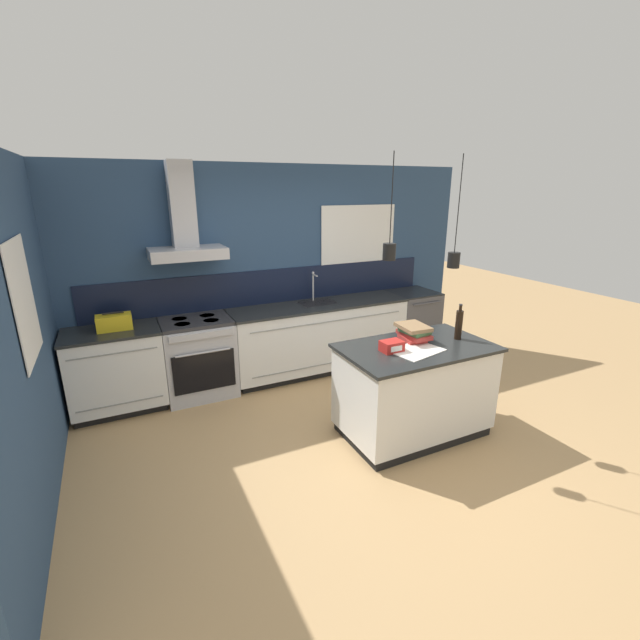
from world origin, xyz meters
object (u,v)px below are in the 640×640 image
at_px(yellow_toolbox, 114,322).
at_px(bottle_on_island, 459,324).
at_px(oven_range, 199,357).
at_px(book_stack, 414,332).
at_px(dishwasher, 411,322).
at_px(red_supply_box, 392,346).

bearing_deg(yellow_toolbox, bottle_on_island, -30.70).
distance_m(oven_range, book_stack, 2.46).
height_order(oven_range, bottle_on_island, bottle_on_island).
xyz_separation_m(dishwasher, yellow_toolbox, (-3.83, 0.00, 0.54)).
height_order(oven_range, dishwasher, same).
xyz_separation_m(oven_range, yellow_toolbox, (-0.81, 0.00, 0.54)).
relative_size(red_supply_box, yellow_toolbox, 0.57).
height_order(oven_range, red_supply_box, red_supply_box).
bearing_deg(bottle_on_island, book_stack, 159.11).
height_order(book_stack, red_supply_box, book_stack).
distance_m(dishwasher, bottle_on_island, 2.06).
distance_m(book_stack, red_supply_box, 0.39).
height_order(red_supply_box, yellow_toolbox, yellow_toolbox).
height_order(bottle_on_island, yellow_toolbox, bottle_on_island).
relative_size(dishwasher, bottle_on_island, 2.59).
distance_m(bottle_on_island, book_stack, 0.45).
bearing_deg(red_supply_box, bottle_on_island, -0.79).
bearing_deg(oven_range, dishwasher, 0.08).
bearing_deg(red_supply_box, book_stack, 22.47).
distance_m(dishwasher, book_stack, 2.12).
height_order(oven_range, yellow_toolbox, yellow_toolbox).
xyz_separation_m(bottle_on_island, book_stack, (-0.41, 0.16, -0.07)).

